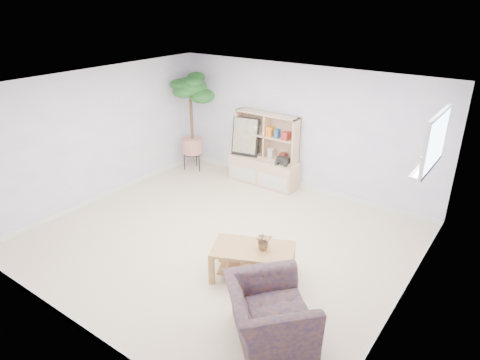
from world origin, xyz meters
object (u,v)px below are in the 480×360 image
Objects in this scene: coffee_table at (253,262)px; floor_tree at (192,123)px; storage_unit at (264,150)px; armchair at (269,310)px.

floor_tree is at bearing 118.65° from coffee_table.
storage_unit is at bearing 9.03° from floor_tree.
floor_tree is 5.24m from armchair.
armchair is at bearing -39.27° from floor_tree.
armchair is (4.02, -3.29, -0.67)m from floor_tree.
storage_unit is at bearing 96.09° from coffee_table.
coffee_table is 0.52× the size of floor_tree.
armchair is at bearing -56.28° from storage_unit.
storage_unit is 3.18m from coffee_table.
storage_unit is 0.69× the size of floor_tree.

